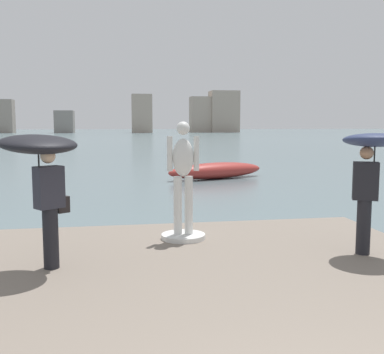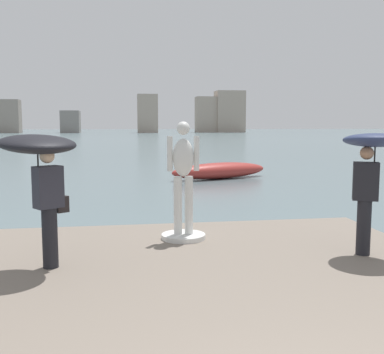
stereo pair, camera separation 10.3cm
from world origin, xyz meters
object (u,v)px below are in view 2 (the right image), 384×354
(statue_white_figure, at_px, (183,189))
(boat_near, at_px, (220,171))
(onlooker_right, at_px, (372,160))
(onlooker_left, at_px, (41,161))

(statue_white_figure, distance_m, boat_near, 12.88)
(onlooker_right, bearing_deg, statue_white_figure, 151.98)
(onlooker_left, bearing_deg, onlooker_right, -0.87)
(statue_white_figure, bearing_deg, onlooker_right, -28.02)
(statue_white_figure, xyz_separation_m, onlooker_left, (-2.23, -1.40, 0.64))
(statue_white_figure, relative_size, onlooker_left, 1.08)
(onlooker_right, relative_size, boat_near, 0.39)
(onlooker_left, bearing_deg, statue_white_figure, 32.14)
(boat_near, bearing_deg, statue_white_figure, -105.50)
(statue_white_figure, height_order, onlooker_right, statue_white_figure)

